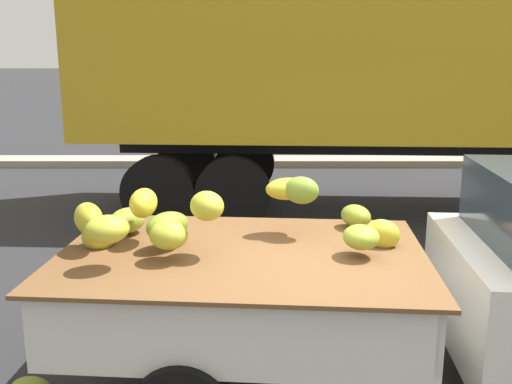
{
  "coord_description": "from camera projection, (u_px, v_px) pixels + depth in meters",
  "views": [
    {
      "loc": [
        -0.61,
        -3.75,
        2.48
      ],
      "look_at": [
        -0.6,
        0.91,
        1.38
      ],
      "focal_mm": 40.59,
      "sensor_mm": 36.0,
      "label": 1
    }
  ],
  "objects": [
    {
      "name": "curb_strip",
      "position": [
        281.0,
        161.0,
        13.41
      ],
      "size": [
        80.0,
        0.8,
        0.16
      ],
      "primitive_type": "cube",
      "color": "gray",
      "rests_on": "ground"
    },
    {
      "name": "semi_trailer",
      "position": [
        467.0,
        51.0,
        8.85
      ],
      "size": [
        12.12,
        3.22,
        3.95
      ],
      "rotation": [
        0.0,
        0.0,
        -0.06
      ],
      "color": "gold",
      "rests_on": "ground"
    },
    {
      "name": "pickup_truck",
      "position": [
        494.0,
        284.0,
        4.15
      ],
      "size": [
        4.81,
        2.14,
        1.7
      ],
      "rotation": [
        0.0,
        0.0,
        -0.08
      ],
      "color": "silver",
      "rests_on": "ground"
    }
  ]
}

